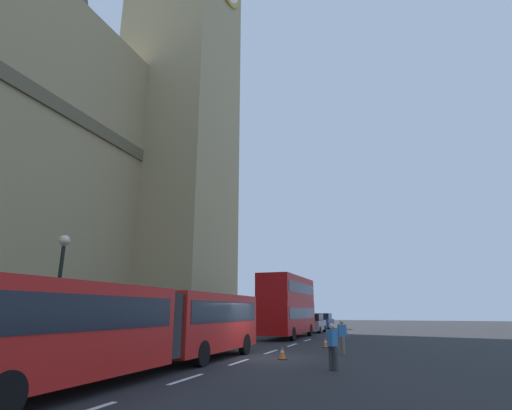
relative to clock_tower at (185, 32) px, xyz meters
The scene contains 12 objects.
ground_plane 43.84m from the clock_tower, 138.62° to the right, with size 160.00×160.00×0.00m, color #262628.
lane_centre_marking 44.70m from the clock_tower, 141.57° to the right, with size 29.80×0.16×0.01m.
clock_tower is the anchor object (origin of this frame).
articulated_bus 44.55m from the clock_tower, 149.76° to the right, with size 16.32×2.54×2.90m.
double_decker_bus 36.89m from the clock_tower, 107.14° to the right, with size 9.65×2.54×4.90m.
sedan_lead 38.69m from the clock_tower, 72.12° to the right, with size 4.40×1.86×1.85m.
sedan_trailing 40.44m from the clock_tower, 46.58° to the right, with size 4.40×1.86×1.85m.
traffic_cone_west 44.38m from the clock_tower, 136.77° to the right, with size 0.36×0.36×0.58m.
traffic_cone_middle 42.38m from the clock_tower, 123.16° to the right, with size 0.36×0.36×0.58m.
street_lamp 42.36m from the clock_tower, 158.53° to the right, with size 0.44×0.44×5.27m.
pedestrian_near_cones 46.17m from the clock_tower, 136.43° to the right, with size 0.46×0.37×1.69m.
pedestrian_by_kerb 43.66m from the clock_tower, 128.07° to the right, with size 0.38×0.46×1.69m.
Camera 1 is at (-18.78, -6.72, 2.15)m, focal length 27.42 mm.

